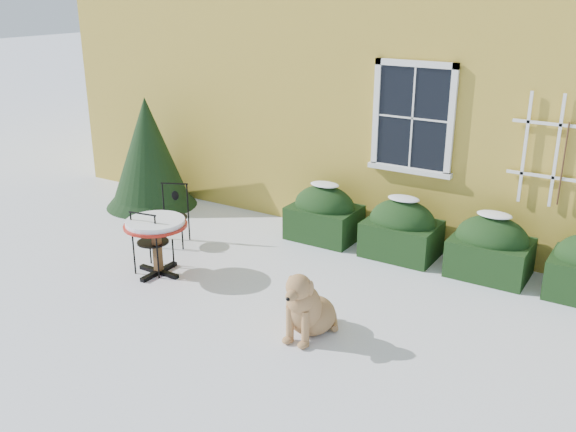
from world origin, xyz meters
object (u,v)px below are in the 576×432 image
Objects in this scene: bistro_table at (156,229)px; patio_chair_near at (151,241)px; evergreen_shrub at (149,163)px; dog at (307,309)px; patio_chair_far at (173,215)px.

bistro_table is 0.23m from patio_chair_near.
evergreen_shrub reaches higher than patio_chair_near.
evergreen_shrub is 2.95m from patio_chair_near.
evergreen_shrub reaches higher than bistro_table.
patio_chair_near reaches higher than dog.
dog is (3.15, -1.32, -0.12)m from patio_chair_far.
patio_chair_near is at bearing -46.36° from evergreen_shrub.
bistro_table is at bearing 170.81° from dog.
patio_chair_far reaches higher than patio_chair_near.
patio_chair_far is (-0.57, 0.97, -0.20)m from bistro_table.
patio_chair_far is at bearing -74.56° from patio_chair_near.
patio_chair_near is 0.96× the size of dog.
patio_chair_far is (-0.46, 0.97, 0.00)m from patio_chair_near.
dog is (4.72, -2.48, -0.45)m from evergreen_shrub.
evergreen_shrub reaches higher than dog.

